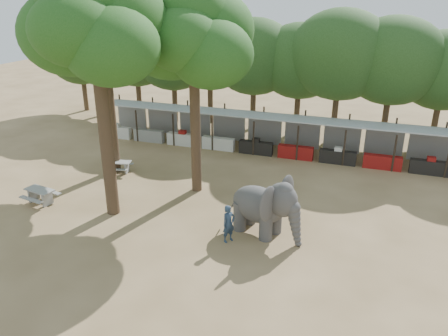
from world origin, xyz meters
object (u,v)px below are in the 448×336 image
(elephant, at_px, (266,206))
(picnic_table_far, at_px, (119,165))
(yard_tree_center, at_px, (94,25))
(yard_tree_left, at_px, (103,37))
(handler, at_px, (229,224))
(picnic_table_near, at_px, (40,194))
(yard_tree_back, at_px, (192,35))

(elephant, xyz_separation_m, picnic_table_far, (-10.52, 4.28, -0.96))
(yard_tree_center, distance_m, elephant, 11.19)
(yard_tree_left, relative_size, picnic_table_far, 6.53)
(yard_tree_left, distance_m, handler, 13.44)
(handler, relative_size, picnic_table_far, 1.05)
(yard_tree_center, xyz_separation_m, picnic_table_far, (-2.47, 4.62, -8.73))
(handler, relative_size, picnic_table_near, 0.96)
(yard_tree_center, xyz_separation_m, yard_tree_back, (3.00, 4.00, -0.67))
(yard_tree_left, distance_m, yard_tree_center, 5.92)
(yard_tree_back, height_order, picnic_table_near, yard_tree_back)
(handler, distance_m, picnic_table_far, 10.64)
(picnic_table_near, xyz_separation_m, picnic_table_far, (1.69, 5.14, -0.05))
(picnic_table_far, bearing_deg, elephant, -34.06)
(yard_tree_center, height_order, yard_tree_back, yard_tree_center)
(picnic_table_near, distance_m, picnic_table_far, 5.42)
(yard_tree_left, relative_size, yard_tree_back, 0.97)
(picnic_table_near, bearing_deg, handler, 8.14)
(elephant, bearing_deg, handler, -121.13)
(yard_tree_center, distance_m, yard_tree_back, 5.04)
(handler, xyz_separation_m, picnic_table_near, (-10.80, 0.33, -0.36))
(yard_tree_back, bearing_deg, picnic_table_near, -147.68)
(yard_tree_back, bearing_deg, yard_tree_left, 170.54)
(picnic_table_near, bearing_deg, elephant, 13.93)
(picnic_table_near, bearing_deg, yard_tree_left, 88.05)
(yard_tree_back, xyz_separation_m, picnic_table_near, (-7.16, -4.53, -8.01))
(picnic_table_near, bearing_deg, picnic_table_far, 81.70)
(yard_tree_left, height_order, handler, yard_tree_left)
(yard_tree_left, distance_m, elephant, 13.77)
(elephant, height_order, picnic_table_far, elephant)
(picnic_table_near, height_order, picnic_table_far, picnic_table_near)
(elephant, relative_size, picnic_table_near, 2.10)
(yard_tree_back, relative_size, elephant, 2.94)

